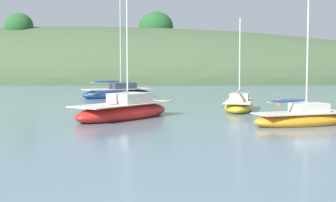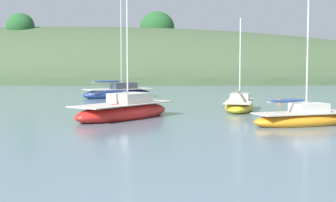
# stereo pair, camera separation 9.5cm
# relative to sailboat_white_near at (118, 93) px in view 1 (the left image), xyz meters

# --- Properties ---
(far_shoreline_hill) EXTENTS (150.00, 36.00, 23.01)m
(far_shoreline_hill) POSITION_rel_sailboat_white_near_xyz_m (-18.82, 42.72, -0.39)
(far_shoreline_hill) COLOR #425638
(far_shoreline_hill) RESTS_ON ground
(sailboat_white_near) EXTENTS (7.41, 6.15, 10.48)m
(sailboat_white_near) POSITION_rel_sailboat_white_near_xyz_m (0.00, 0.00, 0.00)
(sailboat_white_near) COLOR navy
(sailboat_white_near) RESTS_ON ground
(sailboat_orange_cutter) EXTENTS (2.81, 6.09, 6.82)m
(sailboat_orange_cutter) POSITION_rel_sailboat_white_near_xyz_m (10.87, -12.59, -0.07)
(sailboat_orange_cutter) COLOR gold
(sailboat_orange_cutter) RESTS_ON ground
(sailboat_black_sloop) EXTENTS (6.10, 4.08, 7.14)m
(sailboat_black_sloop) POSITION_rel_sailboat_white_near_xyz_m (13.67, -20.79, -0.08)
(sailboat_black_sloop) COLOR orange
(sailboat_black_sloop) RESTS_ON ground
(sailboat_cream_ketch) EXTENTS (6.40, 7.93, 10.15)m
(sailboat_cream_ketch) POSITION_rel_sailboat_white_near_xyz_m (3.43, -18.16, 0.02)
(sailboat_cream_ketch) COLOR red
(sailboat_cream_ketch) RESTS_ON ground
(mooring_buoy_channel) EXTENTS (0.44, 0.44, 0.54)m
(mooring_buoy_channel) POSITION_rel_sailboat_white_near_xyz_m (14.89, -4.74, -0.32)
(mooring_buoy_channel) COLOR orange
(mooring_buoy_channel) RESTS_ON ground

